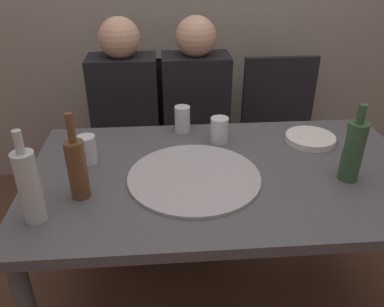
{
  "coord_description": "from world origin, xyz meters",
  "views": [
    {
      "loc": [
        -0.23,
        -1.27,
        1.51
      ],
      "look_at": [
        -0.12,
        0.06,
        0.78
      ],
      "focal_mm": 36.75,
      "sensor_mm": 36.0,
      "label": 1
    }
  ],
  "objects_px": {
    "wine_glass": "(219,130)",
    "guest_in_beanie": "(197,120)",
    "wine_bottle": "(77,167)",
    "plate_stack": "(310,139)",
    "tumbler_near": "(182,119)",
    "guest_in_sweater": "(125,122)",
    "water_bottle": "(29,186)",
    "pizza_tray": "(194,177)",
    "dining_table": "(225,188)",
    "chair_left": "(129,131)",
    "chair_right": "(281,126)",
    "beer_bottle": "(353,150)",
    "tumbler_far": "(87,150)",
    "chair_middle": "(195,129)"
  },
  "relations": [
    {
      "from": "wine_glass",
      "to": "guest_in_beanie",
      "type": "bearing_deg",
      "value": 97.46
    },
    {
      "from": "guest_in_beanie",
      "to": "wine_bottle",
      "type": "bearing_deg",
      "value": 59.41
    },
    {
      "from": "wine_glass",
      "to": "plate_stack",
      "type": "relative_size",
      "value": 0.52
    },
    {
      "from": "tumbler_near",
      "to": "guest_in_sweater",
      "type": "height_order",
      "value": "guest_in_sweater"
    },
    {
      "from": "water_bottle",
      "to": "plate_stack",
      "type": "relative_size",
      "value": 1.46
    },
    {
      "from": "pizza_tray",
      "to": "wine_glass",
      "type": "xyz_separation_m",
      "value": [
        0.13,
        0.29,
        0.05
      ]
    },
    {
      "from": "water_bottle",
      "to": "guest_in_beanie",
      "type": "height_order",
      "value": "guest_in_beanie"
    },
    {
      "from": "dining_table",
      "to": "chair_left",
      "type": "relative_size",
      "value": 1.66
    },
    {
      "from": "tumbler_near",
      "to": "dining_table",
      "type": "bearing_deg",
      "value": -68.43
    },
    {
      "from": "pizza_tray",
      "to": "wine_glass",
      "type": "height_order",
      "value": "wine_glass"
    },
    {
      "from": "water_bottle",
      "to": "guest_in_sweater",
      "type": "distance_m",
      "value": 0.97
    },
    {
      "from": "dining_table",
      "to": "guest_in_beanie",
      "type": "distance_m",
      "value": 0.68
    },
    {
      "from": "chair_left",
      "to": "chair_right",
      "type": "distance_m",
      "value": 0.91
    },
    {
      "from": "beer_bottle",
      "to": "guest_in_beanie",
      "type": "bearing_deg",
      "value": 122.56
    },
    {
      "from": "wine_bottle",
      "to": "water_bottle",
      "type": "xyz_separation_m",
      "value": [
        -0.12,
        -0.12,
        0.01
      ]
    },
    {
      "from": "chair_left",
      "to": "tumbler_far",
      "type": "bearing_deg",
      "value": 82.57
    },
    {
      "from": "water_bottle",
      "to": "chair_middle",
      "type": "distance_m",
      "value": 1.27
    },
    {
      "from": "tumbler_near",
      "to": "guest_in_sweater",
      "type": "bearing_deg",
      "value": 132.95
    },
    {
      "from": "plate_stack",
      "to": "chair_middle",
      "type": "xyz_separation_m",
      "value": [
        -0.45,
        0.62,
        -0.23
      ]
    },
    {
      "from": "dining_table",
      "to": "beer_bottle",
      "type": "height_order",
      "value": "beer_bottle"
    },
    {
      "from": "tumbler_near",
      "to": "chair_middle",
      "type": "bearing_deg",
      "value": 78.34
    },
    {
      "from": "wine_glass",
      "to": "guest_in_beanie",
      "type": "relative_size",
      "value": 0.1
    },
    {
      "from": "plate_stack",
      "to": "chair_right",
      "type": "xyz_separation_m",
      "value": [
        0.07,
        0.62,
        -0.23
      ]
    },
    {
      "from": "dining_table",
      "to": "beer_bottle",
      "type": "distance_m",
      "value": 0.49
    },
    {
      "from": "guest_in_sweater",
      "to": "guest_in_beanie",
      "type": "distance_m",
      "value": 0.39
    },
    {
      "from": "beer_bottle",
      "to": "guest_in_beanie",
      "type": "xyz_separation_m",
      "value": [
        -0.49,
        0.77,
        -0.2
      ]
    },
    {
      "from": "guest_in_sweater",
      "to": "chair_left",
      "type": "bearing_deg",
      "value": -90.0
    },
    {
      "from": "plate_stack",
      "to": "guest_in_sweater",
      "type": "relative_size",
      "value": 0.18
    },
    {
      "from": "beer_bottle",
      "to": "water_bottle",
      "type": "xyz_separation_m",
      "value": [
        -1.08,
        -0.16,
        0.01
      ]
    },
    {
      "from": "chair_right",
      "to": "guest_in_beanie",
      "type": "distance_m",
      "value": 0.56
    },
    {
      "from": "wine_bottle",
      "to": "beer_bottle",
      "type": "bearing_deg",
      "value": 2.14
    },
    {
      "from": "plate_stack",
      "to": "chair_middle",
      "type": "distance_m",
      "value": 0.8
    },
    {
      "from": "wine_bottle",
      "to": "water_bottle",
      "type": "relative_size",
      "value": 0.99
    },
    {
      "from": "pizza_tray",
      "to": "tumbler_far",
      "type": "relative_size",
      "value": 4.32
    },
    {
      "from": "chair_middle",
      "to": "guest_in_sweater",
      "type": "height_order",
      "value": "guest_in_sweater"
    },
    {
      "from": "wine_bottle",
      "to": "tumbler_far",
      "type": "relative_size",
      "value": 2.71
    },
    {
      "from": "guest_in_sweater",
      "to": "chair_middle",
      "type": "bearing_deg",
      "value": -158.69
    },
    {
      "from": "water_bottle",
      "to": "tumbler_far",
      "type": "height_order",
      "value": "water_bottle"
    },
    {
      "from": "pizza_tray",
      "to": "chair_left",
      "type": "xyz_separation_m",
      "value": [
        -0.31,
        0.87,
        -0.22
      ]
    },
    {
      "from": "tumbler_near",
      "to": "guest_in_beanie",
      "type": "xyz_separation_m",
      "value": [
        0.1,
        0.31,
        -0.15
      ]
    },
    {
      "from": "pizza_tray",
      "to": "water_bottle",
      "type": "relative_size",
      "value": 1.58
    },
    {
      "from": "tumbler_near",
      "to": "guest_in_beanie",
      "type": "relative_size",
      "value": 0.1
    },
    {
      "from": "dining_table",
      "to": "wine_bottle",
      "type": "xyz_separation_m",
      "value": [
        -0.52,
        -0.12,
        0.19
      ]
    },
    {
      "from": "wine_bottle",
      "to": "plate_stack",
      "type": "height_order",
      "value": "wine_bottle"
    },
    {
      "from": "water_bottle",
      "to": "guest_in_beanie",
      "type": "xyz_separation_m",
      "value": [
        0.59,
        0.92,
        -0.21
      ]
    },
    {
      "from": "dining_table",
      "to": "wine_glass",
      "type": "relative_size",
      "value": 13.41
    },
    {
      "from": "chair_right",
      "to": "guest_in_beanie",
      "type": "relative_size",
      "value": 0.77
    },
    {
      "from": "beer_bottle",
      "to": "guest_in_sweater",
      "type": "xyz_separation_m",
      "value": [
        -0.88,
        0.77,
        -0.2
      ]
    },
    {
      "from": "chair_right",
      "to": "dining_table",
      "type": "bearing_deg",
      "value": 60.14
    },
    {
      "from": "beer_bottle",
      "to": "guest_in_beanie",
      "type": "distance_m",
      "value": 0.93
    }
  ]
}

